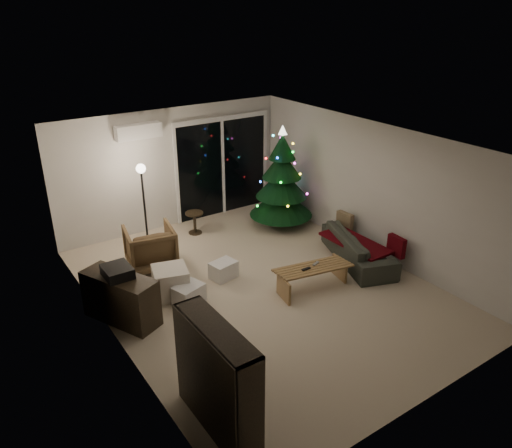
{
  "coord_description": "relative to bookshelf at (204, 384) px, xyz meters",
  "views": [
    {
      "loc": [
        -4.15,
        -5.93,
        4.44
      ],
      "look_at": [
        0.1,
        0.3,
        1.05
      ],
      "focal_mm": 35.0,
      "sensor_mm": 36.0,
      "label": 1
    }
  ],
  "objects": [
    {
      "name": "bookshelf",
      "position": [
        0.0,
        0.0,
        0.0
      ],
      "size": [
        0.34,
        1.32,
        1.32
      ],
      "primitive_type": null,
      "rotation": [
        0.0,
        0.0,
        0.0
      ],
      "color": "black",
      "rests_on": "floor"
    },
    {
      "name": "ottoman",
      "position": [
        0.91,
        2.82,
        -0.42
      ],
      "size": [
        0.67,
        0.67,
        0.49
      ],
      "primitive_type": "cube",
      "rotation": [
        0.0,
        0.0,
        -0.27
      ],
      "color": "beige",
      "rests_on": "floor"
    },
    {
      "name": "christmas_tree",
      "position": [
        4.09,
        4.07,
        0.42
      ],
      "size": [
        1.36,
        1.36,
        2.17
      ],
      "primitive_type": "cone",
      "rotation": [
        0.0,
        0.0,
        -0.01
      ],
      "color": "#0C3919",
      "rests_on": "floor"
    },
    {
      "name": "coffee_table",
      "position": [
        2.96,
        1.67,
        -0.46
      ],
      "size": [
        1.34,
        0.68,
        0.4
      ],
      "primitive_type": null,
      "rotation": [
        0.0,
        0.0,
        -0.19
      ],
      "color": "#97754D",
      "rests_on": "floor"
    },
    {
      "name": "cardboard_box_a",
      "position": [
        1.03,
        2.43,
        -0.5
      ],
      "size": [
        0.54,
        0.47,
        0.32
      ],
      "primitive_type": "cube",
      "rotation": [
        0.0,
        0.0,
        0.3
      ],
      "color": "white",
      "rests_on": "floor"
    },
    {
      "name": "cushion_a",
      "position": [
        4.55,
        2.6,
        -0.16
      ],
      "size": [
        0.14,
        0.37,
        0.36
      ],
      "primitive_type": "cube",
      "rotation": [
        0.0,
        0.0,
        0.09
      ],
      "color": "#90765F",
      "rests_on": "sofa"
    },
    {
      "name": "armchair",
      "position": [
        1.03,
        3.89,
        -0.27
      ],
      "size": [
        0.98,
        1.0,
        0.78
      ],
      "primitive_type": "imported",
      "rotation": [
        0.0,
        0.0,
        2.95
      ],
      "color": "brown",
      "rests_on": "floor"
    },
    {
      "name": "media_cabinet",
      "position": [
        0.0,
        2.6,
        -0.29
      ],
      "size": [
        0.91,
        1.28,
        0.75
      ],
      "primitive_type": "cube",
      "rotation": [
        0.0,
        0.0,
        0.43
      ],
      "color": "black",
      "rests_on": "floor"
    },
    {
      "name": "room",
      "position": [
        2.71,
        3.65,
        0.35
      ],
      "size": [
        6.5,
        7.51,
        2.6
      ],
      "color": "beige",
      "rests_on": "ground"
    },
    {
      "name": "remote_b",
      "position": [
        3.06,
        1.72,
        -0.25
      ],
      "size": [
        0.15,
        0.09,
        0.02
      ],
      "primitive_type": "cube",
      "rotation": [
        0.0,
        0.0,
        0.35
      ],
      "color": "slate",
      "rests_on": "coffee_table"
    },
    {
      "name": "cushion_b",
      "position": [
        4.55,
        1.3,
        -0.16
      ],
      "size": [
        0.13,
        0.37,
        0.36
      ],
      "primitive_type": "cube",
      "rotation": [
        0.0,
        0.0,
        -0.07
      ],
      "color": "#450404",
      "rests_on": "sofa"
    },
    {
      "name": "cardboard_box_b",
      "position": [
        1.91,
        2.82,
        -0.51
      ],
      "size": [
        0.49,
        0.4,
        0.3
      ],
      "primitive_type": "cube",
      "rotation": [
        0.0,
        0.0,
        0.19
      ],
      "color": "white",
      "rests_on": "floor"
    },
    {
      "name": "remote_a",
      "position": [
        2.81,
        1.67,
        -0.25
      ],
      "size": [
        0.16,
        0.05,
        0.02
      ],
      "primitive_type": "cube",
      "color": "black",
      "rests_on": "coffee_table"
    },
    {
      "name": "stereo",
      "position": [
        0.0,
        2.6,
        0.17
      ],
      "size": [
        0.38,
        0.45,
        0.16
      ],
      "primitive_type": "cube",
      "color": "black",
      "rests_on": "media_cabinet"
    },
    {
      "name": "side_table",
      "position": [
        2.36,
        4.73,
        -0.43
      ],
      "size": [
        0.46,
        0.46,
        0.46
      ],
      "primitive_type": "cylinder",
      "rotation": [
        0.0,
        0.0,
        -0.29
      ],
      "color": "black",
      "rests_on": "floor"
    },
    {
      "name": "sofa_throw",
      "position": [
        4.2,
        1.95,
        -0.26
      ],
      "size": [
        0.59,
        1.35,
        0.05
      ],
      "primitive_type": "cube",
      "color": "#450404",
      "rests_on": "sofa"
    },
    {
      "name": "floor_lamp",
      "position": [
        1.28,
        4.64,
        0.16
      ],
      "size": [
        0.26,
        0.26,
        1.65
      ],
      "primitive_type": "cylinder",
      "color": "black",
      "rests_on": "floor"
    },
    {
      "name": "sofa",
      "position": [
        4.3,
        1.95,
        -0.39
      ],
      "size": [
        1.34,
        2.02,
        0.55
      ],
      "primitive_type": "imported",
      "rotation": [
        0.0,
        0.0,
        1.22
      ],
      "color": "#424640",
      "rests_on": "floor"
    }
  ]
}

